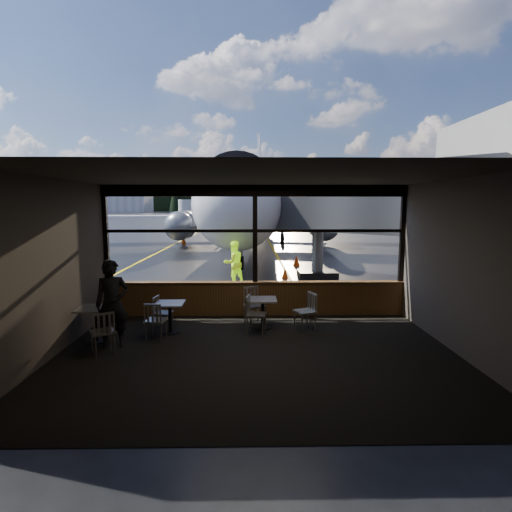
{
  "coord_description": "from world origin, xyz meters",
  "views": [
    {
      "loc": [
        -0.15,
        -10.58,
        2.95
      ],
      "look_at": [
        0.04,
        1.0,
        1.5
      ],
      "focal_mm": 28.0,
      "sensor_mm": 36.0,
      "label": 1
    }
  ],
  "objects_px": {
    "cone_extra": "(285,273)",
    "cone_nose": "(296,261)",
    "cafe_table_near": "(263,313)",
    "cafe_table_mid": "(170,318)",
    "chair_left_s": "(103,332)",
    "chair_near_w": "(256,315)",
    "passenger": "(112,304)",
    "ground_crew": "(234,263)",
    "airliner": "(253,172)",
    "cafe_table_left": "(96,325)",
    "chair_near_e": "(305,312)",
    "cone_wing": "(184,240)",
    "chair_mid_s": "(156,321)",
    "chair_mid_w": "(163,313)",
    "jet_bridge": "(342,218)",
    "chair_near_n": "(254,306)"
  },
  "relations": [
    {
      "from": "cafe_table_mid",
      "to": "chair_left_s",
      "type": "height_order",
      "value": "chair_left_s"
    },
    {
      "from": "chair_near_w",
      "to": "ground_crew",
      "type": "bearing_deg",
      "value": -160.78
    },
    {
      "from": "cone_nose",
      "to": "chair_mid_w",
      "type": "bearing_deg",
      "value": -113.23
    },
    {
      "from": "chair_mid_w",
      "to": "ground_crew",
      "type": "height_order",
      "value": "ground_crew"
    },
    {
      "from": "jet_bridge",
      "to": "cone_extra",
      "type": "bearing_deg",
      "value": 179.85
    },
    {
      "from": "cafe_table_left",
      "to": "ground_crew",
      "type": "relative_size",
      "value": 0.46
    },
    {
      "from": "chair_near_w",
      "to": "cone_extra",
      "type": "height_order",
      "value": "chair_near_w"
    },
    {
      "from": "chair_near_e",
      "to": "cone_extra",
      "type": "xyz_separation_m",
      "value": [
        0.14,
        6.9,
        -0.25
      ]
    },
    {
      "from": "chair_mid_s",
      "to": "cone_extra",
      "type": "distance_m",
      "value": 8.3
    },
    {
      "from": "chair_near_e",
      "to": "ground_crew",
      "type": "bearing_deg",
      "value": -4.64
    },
    {
      "from": "chair_mid_s",
      "to": "cone_nose",
      "type": "xyz_separation_m",
      "value": [
        4.41,
        10.97,
        -0.19
      ]
    },
    {
      "from": "cafe_table_near",
      "to": "cone_extra",
      "type": "bearing_deg",
      "value": 80.32
    },
    {
      "from": "airliner",
      "to": "cafe_table_mid",
      "type": "xyz_separation_m",
      "value": [
        -2.13,
        -21.43,
        -5.12
      ]
    },
    {
      "from": "cafe_table_left",
      "to": "airliner",
      "type": "bearing_deg",
      "value": 80.65
    },
    {
      "from": "cafe_table_near",
      "to": "chair_mid_s",
      "type": "height_order",
      "value": "chair_mid_s"
    },
    {
      "from": "passenger",
      "to": "ground_crew",
      "type": "bearing_deg",
      "value": 51.06
    },
    {
      "from": "jet_bridge",
      "to": "chair_near_w",
      "type": "relative_size",
      "value": 12.41
    },
    {
      "from": "chair_near_e",
      "to": "cone_nose",
      "type": "height_order",
      "value": "chair_near_e"
    },
    {
      "from": "chair_near_w",
      "to": "chair_mid_s",
      "type": "xyz_separation_m",
      "value": [
        -2.23,
        -0.37,
        -0.02
      ]
    },
    {
      "from": "airliner",
      "to": "chair_left_s",
      "type": "height_order",
      "value": "airliner"
    },
    {
      "from": "ground_crew",
      "to": "cone_wing",
      "type": "xyz_separation_m",
      "value": [
        -4.54,
        16.34,
        -0.55
      ]
    },
    {
      "from": "cafe_table_left",
      "to": "cone_nose",
      "type": "bearing_deg",
      "value": 62.75
    },
    {
      "from": "chair_mid_w",
      "to": "ground_crew",
      "type": "bearing_deg",
      "value": 176.64
    },
    {
      "from": "cone_nose",
      "to": "cone_wing",
      "type": "distance_m",
      "value": 13.82
    },
    {
      "from": "cone_extra",
      "to": "chair_left_s",
      "type": "bearing_deg",
      "value": -117.75
    },
    {
      "from": "chair_near_e",
      "to": "cone_extra",
      "type": "bearing_deg",
      "value": -24.45
    },
    {
      "from": "airliner",
      "to": "cone_extra",
      "type": "bearing_deg",
      "value": -82.14
    },
    {
      "from": "chair_near_e",
      "to": "chair_left_s",
      "type": "distance_m",
      "value": 4.48
    },
    {
      "from": "chair_left_s",
      "to": "chair_near_w",
      "type": "bearing_deg",
      "value": -9.93
    },
    {
      "from": "cafe_table_left",
      "to": "cone_wing",
      "type": "bearing_deg",
      "value": 94.47
    },
    {
      "from": "cone_extra",
      "to": "cafe_table_mid",
      "type": "bearing_deg",
      "value": -115.33
    },
    {
      "from": "chair_left_s",
      "to": "cone_nose",
      "type": "relative_size",
      "value": 1.81
    },
    {
      "from": "chair_near_e",
      "to": "chair_left_s",
      "type": "height_order",
      "value": "chair_near_e"
    },
    {
      "from": "airliner",
      "to": "chair_near_e",
      "type": "distance_m",
      "value": 21.94
    },
    {
      "from": "chair_near_w",
      "to": "passenger",
      "type": "height_order",
      "value": "passenger"
    },
    {
      "from": "chair_left_s",
      "to": "cone_nose",
      "type": "distance_m",
      "value": 12.93
    },
    {
      "from": "cafe_table_near",
      "to": "chair_left_s",
      "type": "relative_size",
      "value": 0.81
    },
    {
      "from": "cone_extra",
      "to": "cone_nose",
      "type": "bearing_deg",
      "value": 75.69
    },
    {
      "from": "chair_near_w",
      "to": "chair_mid_w",
      "type": "bearing_deg",
      "value": -86.98
    },
    {
      "from": "chair_mid_s",
      "to": "chair_near_n",
      "type": "bearing_deg",
      "value": 35.15
    },
    {
      "from": "cone_extra",
      "to": "ground_crew",
      "type": "bearing_deg",
      "value": -148.72
    },
    {
      "from": "cafe_table_mid",
      "to": "cafe_table_left",
      "type": "xyz_separation_m",
      "value": [
        -1.5,
        -0.6,
        0.02
      ]
    },
    {
      "from": "passenger",
      "to": "chair_near_e",
      "type": "bearing_deg",
      "value": -6.49
    },
    {
      "from": "cafe_table_near",
      "to": "cone_nose",
      "type": "height_order",
      "value": "cafe_table_near"
    },
    {
      "from": "cone_extra",
      "to": "cafe_table_left",
      "type": "bearing_deg",
      "value": -122.36
    },
    {
      "from": "chair_near_w",
      "to": "airliner",
      "type": "bearing_deg",
      "value": -168.35
    },
    {
      "from": "chair_mid_s",
      "to": "chair_left_s",
      "type": "distance_m",
      "value": 1.2
    },
    {
      "from": "passenger",
      "to": "cone_wing",
      "type": "height_order",
      "value": "passenger"
    },
    {
      "from": "cafe_table_near",
      "to": "chair_near_e",
      "type": "height_order",
      "value": "chair_near_e"
    },
    {
      "from": "cafe_table_left",
      "to": "chair_near_n",
      "type": "height_order",
      "value": "chair_near_n"
    }
  ]
}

